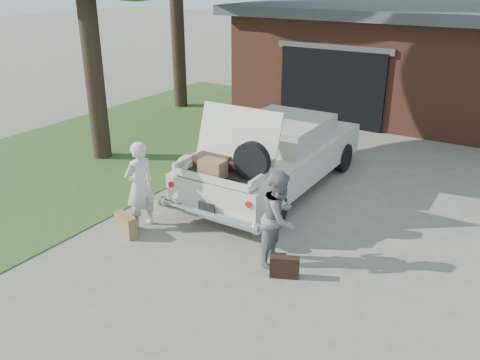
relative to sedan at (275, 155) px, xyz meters
The scene contains 8 objects.
ground 3.04m from the sedan, 78.64° to the right, with size 90.00×90.00×0.00m, color gray.
grass_strip 4.97m from the sedan, behind, with size 6.00×16.00×0.02m, color #2D4C1E.
house 8.77m from the sedan, 79.68° to the left, with size 12.80×7.80×3.30m.
sedan is the anchor object (origin of this frame).
woman_left 3.05m from the sedan, 112.34° to the right, with size 0.58×0.38×1.60m, color silver.
woman_right 2.95m from the sedan, 60.10° to the right, with size 0.74×0.58×1.52m, color slate.
suitcase_left 3.47m from the sedan, 110.15° to the right, with size 0.50×0.16×0.38m, color #95794C.
suitcase_right 3.45m from the sedan, 58.80° to the right, with size 0.44×0.14×0.34m, color black.
Camera 1 is at (4.10, -5.89, 4.27)m, focal length 38.00 mm.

